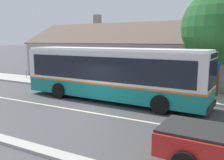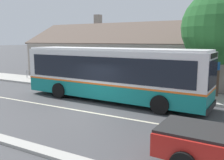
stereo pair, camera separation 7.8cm
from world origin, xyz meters
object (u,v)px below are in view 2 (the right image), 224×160
(bench_down_street, at_px, (101,82))
(street_tree_primary, at_px, (218,29))
(bus_stop_sign, at_px, (216,77))
(bike_rack, at_px, (31,73))
(transit_bus, at_px, (112,73))
(bench_by_building, at_px, (56,78))

(bench_down_street, relative_size, street_tree_primary, 0.24)
(street_tree_primary, bearing_deg, bus_stop_sign, -80.52)
(bike_rack, bearing_deg, bus_stop_sign, -4.36)
(street_tree_primary, xyz_separation_m, bus_stop_sign, (0.30, -1.79, -2.83))
(bench_down_street, relative_size, bike_rack, 1.47)
(transit_bus, xyz_separation_m, bench_by_building, (-6.80, 2.41, -1.19))
(bike_rack, bearing_deg, transit_bus, -17.31)
(street_tree_primary, distance_m, bike_rack, 16.76)
(transit_bus, bearing_deg, street_tree_primary, 35.05)
(bench_down_street, height_order, street_tree_primary, street_tree_primary)
(transit_bus, distance_m, bench_down_street, 4.01)
(bus_stop_sign, xyz_separation_m, bike_rack, (-16.62, 1.27, -0.96))
(transit_bus, relative_size, bench_down_street, 7.07)
(bike_rack, bearing_deg, bench_down_street, -3.67)
(bench_by_building, xyz_separation_m, bike_rack, (-3.98, 0.95, 0.11))
(bench_by_building, height_order, bus_stop_sign, bus_stop_sign)
(transit_bus, relative_size, street_tree_primary, 1.73)
(transit_bus, relative_size, bike_rack, 10.42)
(transit_bus, xyz_separation_m, street_tree_primary, (5.54, 3.88, 2.70))
(bench_by_building, relative_size, bus_stop_sign, 0.73)
(bench_down_street, relative_size, bus_stop_sign, 0.71)
(bus_stop_sign, bearing_deg, bench_down_street, 174.97)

